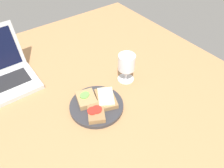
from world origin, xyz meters
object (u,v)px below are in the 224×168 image
Objects in this scene: sandwich_with_cheese at (106,98)px; sandwich_with_cucumber at (86,99)px; wine_glass at (127,63)px; sandwich_with_tomato at (96,112)px; plate at (96,106)px.

sandwich_with_cucumber reaches higher than sandwich_with_cheese.
wine_glass is (15.94, 6.62, 6.55)cm from sandwich_with_cheese.
wine_glass is (23.18, 10.15, 6.58)cm from sandwich_with_tomato.
sandwich_with_cheese reaches higher than plate.
sandwich_with_tomato is 26.14cm from wine_glass.
sandwich_with_cucumber is at bearing -174.74° from wine_glass.
plate is 5.06cm from sandwich_with_tomato.
sandwich_with_cheese is 1.12× the size of sandwich_with_tomato.
sandwich_with_cheese is (4.62, -0.30, 2.03)cm from plate.
sandwich_with_cheese is at bearing -157.45° from wine_glass.
plate is 1.62× the size of wine_glass.
plate is at bearing -162.92° from wine_glass.
wine_glass is at bearing 5.26° from sandwich_with_cucumber.
plate is 1.85× the size of sandwich_with_tomato.
plate is at bearing -64.21° from sandwich_with_cucumber.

